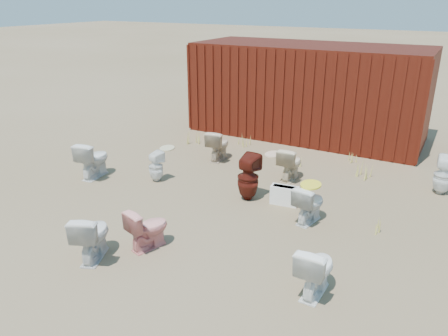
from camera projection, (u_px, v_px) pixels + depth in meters
The scene contains 22 objects.
ground at pixel (208, 207), 7.86m from camera, with size 100.00×100.00×0.00m, color brown.
shipping_container at pixel (308, 91), 11.65m from camera, with size 6.00×2.40×2.40m, color #49120C.
toilet_front_a at pixel (93, 159), 9.05m from camera, with size 0.43×0.76×0.78m, color white.
toilet_front_pink at pixel (148, 228), 6.48m from camera, with size 0.36×0.64×0.65m, color pink.
toilet_front_c at pixel (92, 235), 6.20m from camera, with size 0.40×0.71×0.72m, color silver.
toilet_front_maroon at pixel (248, 177), 8.02m from camera, with size 0.39×0.40×0.87m, color #53160E.
toilet_front_e at pixel (316, 269), 5.45m from camera, with size 0.39×0.68×0.70m, color white.
toilet_back_a at pixel (156, 167), 8.86m from camera, with size 0.28×0.29×0.63m, color white.
toilet_back_beige_left at pixel (218, 145), 10.03m from camera, with size 0.40×0.70×0.71m, color #CAB293.
toilet_back_beige_right at pixel (290, 163), 8.94m from camera, with size 0.39×0.68×0.69m, color beige.
toilet_back_yellowlid at pixel (309, 204), 7.24m from camera, with size 0.37×0.65×0.66m, color silver.
toilet_back_e at pixel (443, 175), 8.26m from camera, with size 0.34×0.35×0.76m, color white.
yellow_lid at pixel (311, 185), 7.11m from camera, with size 0.33×0.42×0.03m, color yellow.
loose_tank at pixel (284, 195), 7.90m from camera, with size 0.50×0.20×0.35m, color white.
loose_lid_near at pixel (273, 154), 10.48m from camera, with size 0.38×0.49×0.02m, color beige.
loose_lid_far at pixel (167, 148), 10.89m from camera, with size 0.36×0.47×0.02m, color #C6BF90.
weed_clump_a at pixel (194, 137), 11.26m from camera, with size 0.36×0.36×0.34m, color #BBB04A.
weed_clump_b at pixel (293, 162), 9.66m from camera, with size 0.32×0.32×0.25m, color #BBB04A.
weed_clump_c at pixel (363, 170), 9.11m from camera, with size 0.36×0.36×0.33m, color #BBB04A.
weed_clump_d at pixel (243, 140), 11.08m from camera, with size 0.30×0.30×0.30m, color #BBB04A.
weed_clump_e at pixel (348, 157), 9.92m from camera, with size 0.34×0.34×0.27m, color #BBB04A.
weed_clump_f at pixel (384, 225), 6.98m from camera, with size 0.28×0.28×0.26m, color #BBB04A.
Camera 1 is at (3.70, -6.02, 3.52)m, focal length 35.00 mm.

